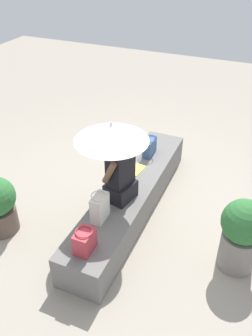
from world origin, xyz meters
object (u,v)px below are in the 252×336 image
Objects in this scene: handbag_black at (100,207)px; magazine at (135,169)px; shoulder_bag_spare at (85,241)px; planter_far at (242,233)px; tote_bag_canvas at (150,146)px; parasol at (111,133)px; person_seated at (120,171)px.

magazine is at bearing -179.38° from handbag_black.
handbag_black is 1.30× the size of shoulder_bag_spare.
handbag_black is 1.21× the size of magazine.
shoulder_bag_spare is 1.63m from planter_far.
handbag_black reaches higher than tote_bag_canvas.
planter_far reaches higher than magazine.
parasol is at bearing 8.80° from magazine.
parasol is 1.73m from planter_far.
parasol is 0.83m from handbag_black.
planter_far is at bearing 72.68° from magazine.
person_seated is 1.10m from tote_bag_canvas.
shoulder_bag_spare is at bearing 1.13° from tote_bag_canvas.
person_seated reaches higher than shoulder_bag_spare.
shoulder_bag_spare is 1.54m from magazine.
planter_far is (1.17, 1.46, -0.07)m from tote_bag_canvas.
parasol is 1.39m from tote_bag_canvas.
shoulder_bag_spare is at bearing 8.38° from handbag_black.
person_seated reaches higher than handbag_black.
planter_far is (0.10, 1.43, -0.33)m from person_seated.
magazine is 0.32× the size of planter_far.
shoulder_bag_spare is at bearing 11.58° from magazine.
person_seated is 0.87× the size of parasol.
magazine is at bearing -176.96° from shoulder_bag_spare.
tote_bag_canvas is at bearing -178.60° from person_seated.
handbag_black reaches higher than shoulder_bag_spare.
shoulder_bag_spare is 0.30× the size of planter_far.
planter_far is at bearing 119.48° from shoulder_bag_spare.
tote_bag_canvas is at bearing -128.73° from planter_far.
handbag_black is 1.50m from tote_bag_canvas.
magazine is at bearing -173.74° from person_seated.
magazine is at bearing -115.86° from planter_far.
tote_bag_canvas is (-1.50, 0.03, -0.03)m from handbag_black.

